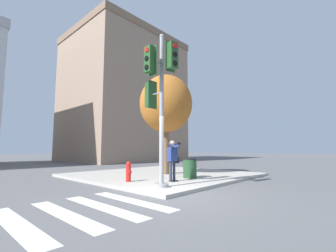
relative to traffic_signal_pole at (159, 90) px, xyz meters
name	(u,v)px	position (x,y,z in m)	size (l,w,h in m)	color
ground_plane	(165,195)	(-0.25, -0.53, -3.41)	(160.00, 160.00, 0.00)	#5B5B5E
sidewalk_corner	(162,175)	(3.25, 2.97, -3.35)	(8.00, 8.00, 0.12)	#ADA89E
traffic_signal_pole	(159,90)	(0.00, 0.00, 0.00)	(0.98, 1.48, 5.35)	#939399
person_photographer	(173,157)	(1.40, 0.60, -2.34)	(0.58, 0.54, 1.60)	black
street_tree	(166,104)	(3.16, 2.64, 0.34)	(2.76, 2.76, 5.17)	brown
fire_hydrant	(128,172)	(0.17, 1.84, -2.90)	(0.20, 0.26, 0.78)	red
trash_bin	(190,168)	(2.75, 0.79, -2.86)	(0.62, 0.62, 0.85)	#234728
building_right	(123,100)	(11.59, 18.05, 4.33)	(12.79, 11.35, 15.45)	gray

